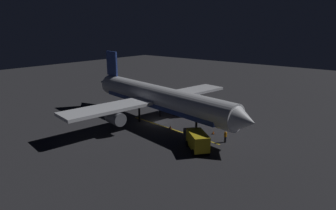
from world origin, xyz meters
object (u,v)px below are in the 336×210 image
(airliner, at_px, (157,98))
(catering_truck, at_px, (183,107))
(ground_crew_worker, at_px, (225,137))
(baggage_truck, at_px, (196,140))
(traffic_cone_near_right, at_px, (213,133))
(traffic_cone_near_left, at_px, (170,127))
(traffic_cone_under_wing, at_px, (219,126))

(airliner, distance_m, catering_truck, 7.57)
(airliner, relative_size, ground_crew_worker, 22.55)
(baggage_truck, distance_m, ground_crew_worker, 5.06)
(airliner, xyz_separation_m, traffic_cone_near_right, (-0.90, 10.98, -4.08))
(catering_truck, relative_size, traffic_cone_near_left, 10.94)
(airliner, relative_size, traffic_cone_near_right, 71.34)
(traffic_cone_near_right, bearing_deg, traffic_cone_near_left, -72.05)
(baggage_truck, xyz_separation_m, traffic_cone_under_wing, (-10.03, -2.10, -1.05))
(traffic_cone_under_wing, bearing_deg, ground_crew_worker, 36.79)
(catering_truck, distance_m, traffic_cone_under_wing, 9.86)
(baggage_truck, relative_size, traffic_cone_under_wing, 10.96)
(airliner, xyz_separation_m, baggage_truck, (5.58, 12.16, -3.03))
(traffic_cone_near_right, height_order, traffic_cone_under_wing, same)
(traffic_cone_near_right, bearing_deg, traffic_cone_under_wing, -165.47)
(baggage_truck, height_order, ground_crew_worker, baggage_truck)
(baggage_truck, distance_m, catering_truck, 17.04)
(ground_crew_worker, xyz_separation_m, traffic_cone_under_wing, (-5.37, -4.02, -0.64))
(baggage_truck, bearing_deg, traffic_cone_near_left, -117.87)
(airliner, bearing_deg, traffic_cone_near_right, 94.67)
(catering_truck, relative_size, traffic_cone_near_right, 10.94)
(traffic_cone_near_right, bearing_deg, ground_crew_worker, 59.59)
(ground_crew_worker, height_order, traffic_cone_near_left, ground_crew_worker)
(baggage_truck, height_order, catering_truck, catering_truck)
(baggage_truck, xyz_separation_m, traffic_cone_near_left, (-4.25, -8.04, -1.05))
(baggage_truck, distance_m, traffic_cone_under_wing, 10.30)
(airliner, height_order, traffic_cone_near_right, airliner)
(traffic_cone_near_left, height_order, traffic_cone_near_right, same)
(ground_crew_worker, bearing_deg, baggage_truck, -22.37)
(baggage_truck, relative_size, ground_crew_worker, 3.46)
(catering_truck, height_order, traffic_cone_near_right, catering_truck)
(baggage_truck, bearing_deg, traffic_cone_near_right, -169.69)
(airliner, xyz_separation_m, traffic_cone_near_left, (1.33, 4.11, -4.08))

